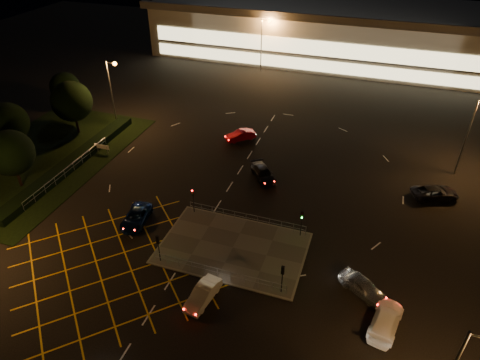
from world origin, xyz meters
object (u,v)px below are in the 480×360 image
(car_queue_white, at_px, (203,294))
(car_east_grey, at_px, (435,193))
(signal_sw, at_px, (158,243))
(signal_se, at_px, (283,274))
(signal_nw, at_px, (193,196))
(car_approach_white, at_px, (386,320))
(car_left_blue, at_px, (136,217))
(car_circ_red, at_px, (240,135))
(car_far_dkgrey, at_px, (263,173))
(car_right_silver, at_px, (362,286))
(signal_ne, at_px, (302,218))

(car_queue_white, distance_m, car_east_grey, 29.89)
(signal_sw, relative_size, car_east_grey, 0.59)
(signal_sw, height_order, signal_se, same)
(signal_nw, xyz_separation_m, car_approach_white, (20.93, -8.71, -1.61))
(signal_se, xyz_separation_m, car_approach_white, (8.93, -0.72, -1.61))
(car_queue_white, bearing_deg, signal_nw, 126.44)
(car_left_blue, height_order, car_circ_red, car_circ_red)
(signal_se, bearing_deg, car_circ_red, -63.88)
(signal_se, relative_size, car_circ_red, 0.72)
(signal_nw, distance_m, car_far_dkgrey, 10.70)
(signal_sw, distance_m, car_right_silver, 18.98)
(car_far_dkgrey, distance_m, car_circ_red, 10.36)
(signal_ne, xyz_separation_m, car_approach_white, (8.93, -8.71, -1.61))
(car_circ_red, xyz_separation_m, car_east_grey, (25.89, -6.07, 0.02))
(signal_nw, bearing_deg, signal_sw, -90.00)
(car_far_dkgrey, bearing_deg, car_left_blue, -167.23)
(car_queue_white, height_order, car_right_silver, car_right_silver)
(signal_ne, height_order, car_far_dkgrey, signal_ne)
(car_left_blue, xyz_separation_m, car_right_silver, (23.98, -2.09, 0.07))
(signal_ne, bearing_deg, car_approach_white, -44.28)
(signal_se, relative_size, car_approach_white, 0.60)
(car_far_dkgrey, distance_m, car_right_silver, 19.94)
(car_left_blue, bearing_deg, car_east_grey, 16.70)
(car_left_blue, relative_size, car_right_silver, 1.11)
(car_right_silver, relative_size, car_circ_red, 1.03)
(signal_ne, distance_m, car_left_blue, 17.65)
(car_far_dkgrey, xyz_separation_m, car_circ_red, (-5.89, 8.52, 0.00))
(signal_nw, height_order, car_approach_white, signal_nw)
(car_right_silver, relative_size, car_east_grey, 0.84)
(signal_ne, height_order, car_circ_red, signal_ne)
(car_left_blue, xyz_separation_m, car_circ_red, (4.65, 21.15, 0.02))
(signal_sw, distance_m, car_approach_white, 21.00)
(signal_sw, distance_m, car_queue_white, 6.69)
(car_right_silver, bearing_deg, car_circ_red, 72.91)
(car_east_grey, bearing_deg, car_circ_red, 54.04)
(signal_sw, relative_size, car_right_silver, 0.70)
(car_queue_white, bearing_deg, car_east_grey, 57.94)
(signal_sw, bearing_deg, signal_ne, -146.35)
(signal_nw, relative_size, car_left_blue, 0.63)
(signal_ne, distance_m, car_east_grey, 17.73)
(car_far_dkgrey, bearing_deg, signal_se, -106.07)
(signal_se, distance_m, signal_ne, 7.99)
(car_right_silver, bearing_deg, car_queue_white, 145.71)
(car_right_silver, xyz_separation_m, car_approach_white, (2.17, -3.12, -0.01))
(car_east_grey, bearing_deg, signal_sw, 104.93)
(signal_ne, bearing_deg, car_right_silver, -39.57)
(signal_ne, xyz_separation_m, car_left_blue, (-17.22, -3.49, -1.67))
(car_far_dkgrey, height_order, car_east_grey, car_east_grey)
(signal_se, xyz_separation_m, signal_ne, (0.00, 7.99, 0.00))
(car_right_silver, bearing_deg, signal_ne, 83.59)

